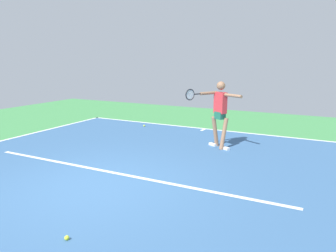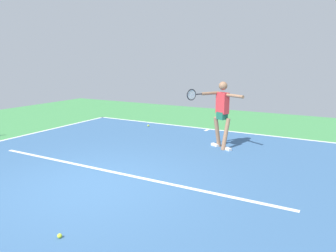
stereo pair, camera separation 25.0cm
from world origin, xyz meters
TOP-DOWN VIEW (x-y plane):
  - ground_plane at (0.00, 0.00)m, footprint 21.05×21.05m
  - court_surface at (0.00, 0.00)m, footprint 9.72×11.96m
  - court_line_baseline_near at (0.00, -5.93)m, footprint 9.72×0.10m
  - court_line_service at (0.00, -0.80)m, footprint 7.29×0.10m
  - court_line_centre_mark at (0.00, -5.73)m, footprint 0.10×0.30m
  - tennis_player at (-1.21, -3.75)m, footprint 1.32×1.09m
  - tennis_ball_near_service_line at (2.10, -5.27)m, footprint 0.07×0.07m
  - tennis_ball_centre_court at (-0.89, 1.63)m, footprint 0.07×0.07m

SIDE VIEW (x-z plane):
  - ground_plane at x=0.00m, z-range 0.00..0.00m
  - court_surface at x=0.00m, z-range 0.00..0.00m
  - court_line_baseline_near at x=0.00m, z-range 0.00..0.01m
  - court_line_service at x=0.00m, z-range 0.00..0.01m
  - court_line_centre_mark at x=0.00m, z-range 0.00..0.01m
  - tennis_ball_near_service_line at x=2.10m, z-range 0.00..0.07m
  - tennis_ball_centre_court at x=-0.89m, z-range 0.00..0.07m
  - tennis_player at x=-1.21m, z-range 0.15..1.98m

